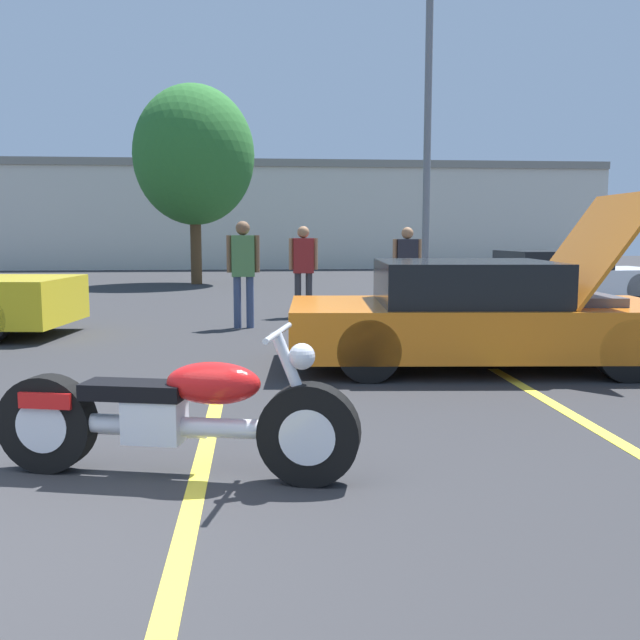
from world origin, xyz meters
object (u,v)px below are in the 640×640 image
Objects in this scene: tree_background at (194,156)px; spectator_midground at (303,263)px; motorcycle at (175,416)px; show_car_hood_open at (480,315)px; spectator_by_show_car at (407,264)px; spectator_near_motorcycle at (243,265)px; parked_car_right_row at (557,277)px; light_pole at (431,101)px.

tree_background is 3.51× the size of spectator_midground.
motorcycle is at bearing -85.69° from tree_background.
show_car_hood_open is 2.74× the size of spectator_by_show_car.
show_car_hood_open reaches higher than spectator_near_motorcycle.
show_car_hood_open is at bearing -124.32° from parked_car_right_row.
parked_car_right_row reaches higher than motorcycle.
spectator_midground reaches higher than motorcycle.
show_car_hood_open is (3.03, 3.46, 0.20)m from motorcycle.
motorcycle is 1.43× the size of spectator_by_show_car.
spectator_midground is (1.04, 1.43, -0.05)m from spectator_near_motorcycle.
parked_car_right_row is 2.87× the size of spectator_midground.
spectator_midground is at bearing -163.34° from parked_car_right_row.
tree_background is 1.22× the size of parked_car_right_row.
light_pole is 7.04m from tree_background.
motorcycle is at bearing -92.45° from spectator_near_motorcycle.
tree_background is 10.25m from spectator_near_motorcycle.
parked_car_right_row is at bearing 21.90° from spectator_midground.
tree_background is at bearing 117.25° from spectator_by_show_car.
spectator_near_motorcycle reaches higher than parked_car_right_row.
tree_background is at bearing 99.05° from spectator_near_motorcycle.
spectator_by_show_car is (3.17, 8.11, 0.56)m from motorcycle.
motorcycle is 4.60m from show_car_hood_open.
spectator_midground is (2.60, -8.33, -2.73)m from tree_background.
tree_background reaches higher than parked_car_right_row.
light_pole reaches higher than show_car_hood_open.
tree_background reaches higher than spectator_near_motorcycle.
spectator_midground is at bearing 171.72° from spectator_by_show_car.
motorcycle is 1.35× the size of spectator_near_motorcycle.
light_pole is 6.55m from spectator_by_show_car.
spectator_near_motorcycle is (-4.49, -6.29, -3.69)m from light_pole.
spectator_near_motorcycle reaches higher than spectator_by_show_car.
light_pole is at bearing 83.36° from motorcycle.
light_pole reaches higher than parked_car_right_row.
motorcycle is 0.52× the size of show_car_hood_open.
tree_background is 14.27m from show_car_hood_open.
spectator_near_motorcycle is (0.30, 6.94, 0.62)m from motorcycle.
show_car_hood_open reaches higher than parked_car_right_row.
light_pole is 5.31× the size of spectator_midground.
spectator_near_motorcycle is 1.05× the size of spectator_by_show_car.
spectator_near_motorcycle is 1.04× the size of spectator_midground.
motorcycle is 0.49× the size of parked_car_right_row.
parked_car_right_row is at bearing 65.39° from show_car_hood_open.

